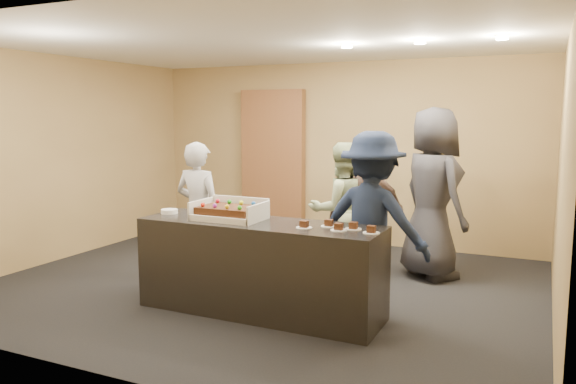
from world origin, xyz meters
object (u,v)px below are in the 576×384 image
object	(u,v)px
person_navy_man	(372,222)
cake_box	(231,214)
person_brown_extra	(367,213)
sheet_cake	(229,210)
storage_cabinet	(273,164)
plate_stack	(169,211)
serving_counter	(260,268)
person_sage_man	(341,210)
person_server_grey	(199,212)
person_dark_suit	(433,193)

from	to	relation	value
person_navy_man	cake_box	bearing A→B (deg)	27.77
person_navy_man	person_brown_extra	distance (m)	1.16
cake_box	person_brown_extra	size ratio (longest dim) A/B	0.43
person_navy_man	sheet_cake	bearing A→B (deg)	28.71
cake_box	sheet_cake	xyz separation A→B (m)	(-0.00, -0.02, 0.05)
storage_cabinet	cake_box	bearing A→B (deg)	-70.81
cake_box	plate_stack	world-z (taller)	cake_box
person_brown_extra	plate_stack	bearing A→B (deg)	9.24
sheet_cake	person_brown_extra	distance (m)	1.87
serving_counter	person_navy_man	world-z (taller)	person_navy_man
sheet_cake	person_navy_man	bearing A→B (deg)	21.68
storage_cabinet	person_sage_man	bearing A→B (deg)	-44.39
serving_counter	person_navy_man	distance (m)	1.18
serving_counter	person_brown_extra	bearing A→B (deg)	70.56
person_server_grey	storage_cabinet	bearing A→B (deg)	-82.35
cake_box	person_sage_man	world-z (taller)	person_sage_man
serving_counter	person_sage_man	distance (m)	1.59
person_navy_man	person_brown_extra	world-z (taller)	person_navy_man
person_server_grey	person_sage_man	bearing A→B (deg)	-149.23
cake_box	person_server_grey	distance (m)	1.08
storage_cabinet	person_dark_suit	distance (m)	3.01
plate_stack	person_brown_extra	world-z (taller)	person_brown_extra
storage_cabinet	person_server_grey	distance (m)	2.56
storage_cabinet	person_sage_man	distance (m)	2.46
serving_counter	sheet_cake	distance (m)	0.64
serving_counter	cake_box	bearing A→B (deg)	176.27
plate_stack	person_sage_man	xyz separation A→B (m)	(1.37, 1.50, -0.12)
serving_counter	person_server_grey	size ratio (longest dim) A/B	1.48
serving_counter	person_navy_man	bearing A→B (deg)	28.69
serving_counter	sheet_cake	size ratio (longest dim) A/B	4.20
person_brown_extra	storage_cabinet	bearing A→B (deg)	-72.72
person_server_grey	person_dark_suit	distance (m)	2.75
storage_cabinet	person_navy_man	world-z (taller)	storage_cabinet
cake_box	plate_stack	xyz separation A→B (m)	(-0.74, 0.01, -0.02)
cake_box	person_sage_man	distance (m)	1.63
sheet_cake	person_server_grey	bearing A→B (deg)	139.78
person_brown_extra	person_navy_man	bearing A→B (deg)	74.88
storage_cabinet	plate_stack	size ratio (longest dim) A/B	13.11
storage_cabinet	person_sage_man	world-z (taller)	storage_cabinet
serving_counter	person_dark_suit	size ratio (longest dim) A/B	1.19
person_brown_extra	person_dark_suit	size ratio (longest dim) A/B	0.77
person_server_grey	person_brown_extra	xyz separation A→B (m)	(1.75, 0.91, -0.04)
serving_counter	plate_stack	world-z (taller)	plate_stack
person_brown_extra	person_dark_suit	xyz separation A→B (m)	(0.69, 0.34, 0.24)
storage_cabinet	person_sage_man	size ratio (longest dim) A/B	1.44
plate_stack	sheet_cake	bearing A→B (deg)	-2.31
plate_stack	person_dark_suit	world-z (taller)	person_dark_suit
serving_counter	storage_cabinet	size ratio (longest dim) A/B	1.04
cake_box	person_sage_man	bearing A→B (deg)	67.44
person_server_grey	person_sage_man	distance (m)	1.67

